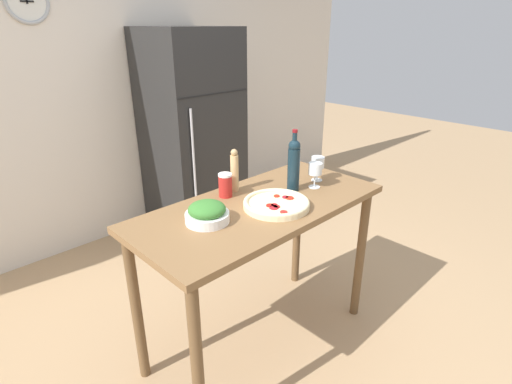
% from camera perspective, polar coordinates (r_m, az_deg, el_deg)
% --- Properties ---
extents(ground_plane, '(14.00, 14.00, 0.00)m').
position_cam_1_polar(ground_plane, '(2.69, 0.52, -20.36)').
color(ground_plane, tan).
extents(wall_back, '(6.40, 0.08, 2.60)m').
position_cam_1_polar(wall_back, '(3.67, -22.25, 12.85)').
color(wall_back, silver).
rests_on(wall_back, ground_plane).
extents(refrigerator, '(0.74, 0.73, 1.82)m').
position_cam_1_polar(refrigerator, '(3.73, -9.10, 8.19)').
color(refrigerator, black).
rests_on(refrigerator, ground_plane).
extents(prep_counter, '(1.42, 0.65, 0.95)m').
position_cam_1_polar(prep_counter, '(2.21, 0.59, -4.91)').
color(prep_counter, brown).
rests_on(prep_counter, ground_plane).
extents(wine_bottle, '(0.07, 0.07, 0.36)m').
position_cam_1_polar(wine_bottle, '(2.28, 5.42, 4.04)').
color(wine_bottle, '#142833').
rests_on(wine_bottle, prep_counter).
extents(wine_glass_near, '(0.08, 0.08, 0.15)m').
position_cam_1_polar(wine_glass_near, '(2.36, 8.46, 3.15)').
color(wine_glass_near, silver).
rests_on(wine_glass_near, prep_counter).
extents(wine_glass_far, '(0.08, 0.08, 0.15)m').
position_cam_1_polar(wine_glass_far, '(2.47, 8.80, 4.02)').
color(wine_glass_far, silver).
rests_on(wine_glass_far, prep_counter).
extents(pepper_mill, '(0.05, 0.05, 0.25)m').
position_cam_1_polar(pepper_mill, '(2.28, -3.09, 3.04)').
color(pepper_mill, tan).
rests_on(pepper_mill, prep_counter).
extents(salad_bowl, '(0.22, 0.22, 0.11)m').
position_cam_1_polar(salad_bowl, '(1.96, -7.00, -3.00)').
color(salad_bowl, white).
rests_on(salad_bowl, prep_counter).
extents(homemade_pizza, '(0.35, 0.35, 0.04)m').
position_cam_1_polar(homemade_pizza, '(2.11, 2.93, -1.68)').
color(homemade_pizza, beige).
rests_on(homemade_pizza, prep_counter).
extents(salt_canister, '(0.08, 0.08, 0.13)m').
position_cam_1_polar(salt_canister, '(2.23, -4.40, 0.99)').
color(salt_canister, '#B2231E').
rests_on(salt_canister, prep_counter).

